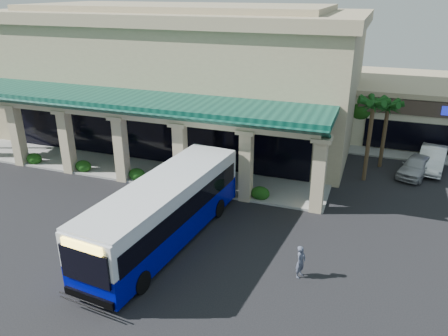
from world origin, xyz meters
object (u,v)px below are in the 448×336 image
at_px(transit_bus, 165,212).
at_px(car_white, 432,159).
at_px(pedestrian, 301,262).
at_px(car_silver, 416,166).

distance_m(transit_bus, car_white, 21.22).
bearing_deg(transit_bus, pedestrian, 0.46).
bearing_deg(car_silver, pedestrian, -91.04).
height_order(transit_bus, car_white, transit_bus).
distance_m(transit_bus, pedestrian, 7.42).
bearing_deg(pedestrian, transit_bus, 103.32).
xyz_separation_m(pedestrian, car_white, (6.81, 16.46, 0.02)).
distance_m(car_silver, car_white, 2.07).
bearing_deg(transit_bus, car_silver, 53.01).
bearing_deg(car_white, car_silver, -114.72).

